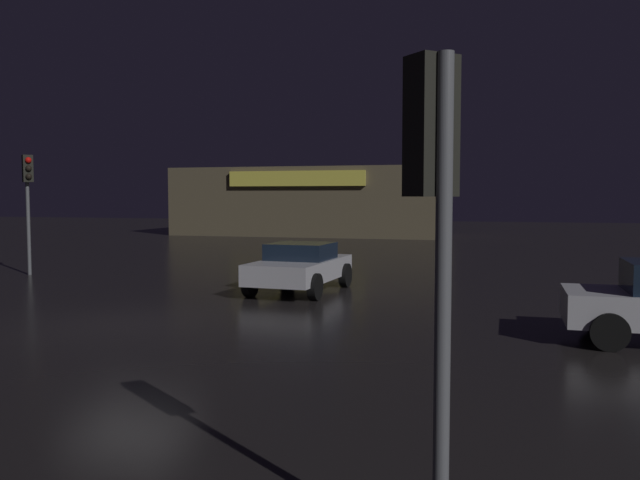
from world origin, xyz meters
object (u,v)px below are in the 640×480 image
at_px(traffic_signal_opposite, 28,186).
at_px(car_far, 300,266).
at_px(traffic_signal_cross_left, 433,187).
at_px(store_building, 313,202).

xyz_separation_m(traffic_signal_opposite, car_far, (10.06, -1.20, -2.30)).
distance_m(traffic_signal_opposite, car_far, 10.39).
distance_m(traffic_signal_cross_left, car_far, 13.99).
bearing_deg(car_far, store_building, 105.69).
height_order(traffic_signal_opposite, traffic_signal_cross_left, traffic_signal_opposite).
relative_size(store_building, traffic_signal_cross_left, 5.03).
bearing_deg(store_building, car_far, -74.31).
relative_size(store_building, traffic_signal_opposite, 4.54).
bearing_deg(traffic_signal_opposite, car_far, -6.81).
xyz_separation_m(traffic_signal_cross_left, car_far, (-5.06, 12.88, -2.04)).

